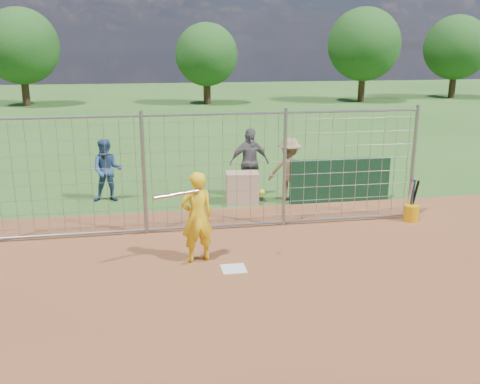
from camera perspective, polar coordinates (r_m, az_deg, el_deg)
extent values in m
plane|color=#2D591E|center=(9.82, -0.89, -7.79)|extent=(100.00, 100.00, 0.00)
plane|color=brown|center=(7.20, 3.26, -16.99)|extent=(18.00, 18.00, 0.00)
cube|color=silver|center=(9.63, -0.69, -8.20)|extent=(0.43, 0.43, 0.02)
cube|color=#11381E|center=(13.83, 10.60, 1.23)|extent=(2.60, 0.20, 1.10)
imported|color=yellow|center=(9.75, -4.62, -2.68)|extent=(0.70, 0.55, 1.70)
imported|color=navy|center=(13.97, -13.98, 2.25)|extent=(0.81, 0.65, 1.61)
imported|color=#5C5C61|center=(13.93, 1.00, 3.14)|extent=(1.13, 0.61, 1.83)
imported|color=#8F764E|center=(13.64, 5.29, 2.38)|extent=(1.17, 0.84, 1.63)
cube|color=tan|center=(13.45, 0.23, 0.44)|extent=(0.85, 0.62, 0.80)
cylinder|color=silver|center=(9.27, -6.72, -0.22)|extent=(0.81, 0.40, 0.06)
sphere|color=#D7EE19|center=(9.56, 2.37, -0.02)|extent=(0.10, 0.10, 0.10)
cylinder|color=orange|center=(12.72, 17.80, -2.17)|extent=(0.34, 0.34, 0.38)
cylinder|color=silver|center=(12.64, 17.62, -0.56)|extent=(0.10, 0.30, 0.83)
cylinder|color=navy|center=(12.68, 17.90, -0.55)|extent=(0.07, 0.16, 0.85)
cylinder|color=black|center=(12.70, 18.10, -0.54)|extent=(0.08, 0.28, 0.83)
cylinder|color=gray|center=(11.20, -10.22, 1.90)|extent=(0.08, 0.08, 2.60)
cylinder|color=gray|center=(11.59, 4.77, 2.54)|extent=(0.08, 0.08, 2.60)
cylinder|color=gray|center=(12.70, 17.98, 2.96)|extent=(0.08, 0.08, 2.60)
cylinder|color=gray|center=(11.09, -2.67, 8.29)|extent=(9.00, 0.05, 0.05)
cylinder|color=gray|center=(11.64, -2.53, -3.62)|extent=(9.00, 0.05, 0.05)
cube|color=gray|center=(11.31, -2.59, 2.00)|extent=(9.00, 0.02, 2.50)
cylinder|color=#3F2B19|center=(38.73, -21.95, 10.39)|extent=(0.50, 0.50, 2.52)
sphere|color=#26561E|center=(38.65, -22.34, 14.21)|extent=(4.90, 4.90, 4.90)
cylinder|color=#3F2B19|center=(37.28, -3.54, 11.02)|extent=(0.50, 0.50, 2.16)
sphere|color=#26561E|center=(37.18, -3.59, 14.43)|extent=(4.20, 4.20, 4.20)
cylinder|color=#3F2B19|center=(39.65, 12.86, 11.24)|extent=(0.50, 0.50, 2.59)
sphere|color=#26561E|center=(39.56, 13.09, 15.09)|extent=(5.04, 5.04, 5.04)
cylinder|color=#3F2B19|center=(44.67, 21.74, 10.88)|extent=(0.50, 0.50, 2.45)
sphere|color=#26561E|center=(44.59, 22.07, 14.09)|extent=(4.76, 4.76, 4.76)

